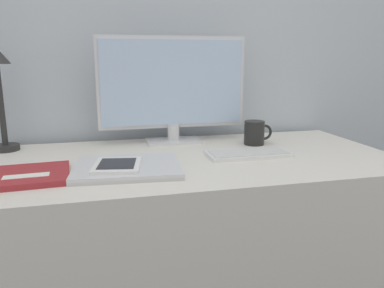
% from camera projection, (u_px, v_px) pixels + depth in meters
% --- Properties ---
extents(wall_back, '(3.60, 0.05, 2.40)m').
position_uv_depth(wall_back, '(160.00, 16.00, 1.50)').
color(wall_back, '#B2BCC6').
rests_on(wall_back, ground_plane).
extents(desk, '(1.43, 0.66, 0.71)m').
position_uv_depth(desk, '(182.00, 255.00, 1.32)').
color(desk, silver).
rests_on(desk, ground_plane).
extents(monitor, '(0.57, 0.11, 0.40)m').
position_uv_depth(monitor, '(173.00, 87.00, 1.42)').
color(monitor, silver).
rests_on(monitor, desk).
extents(keyboard, '(0.28, 0.12, 0.01)m').
position_uv_depth(keyboard, '(248.00, 154.00, 1.26)').
color(keyboard, silver).
rests_on(keyboard, desk).
extents(laptop, '(0.33, 0.27, 0.02)m').
position_uv_depth(laptop, '(127.00, 167.00, 1.10)').
color(laptop, '#BCBCC1').
rests_on(laptop, desk).
extents(ereader, '(0.15, 0.18, 0.01)m').
position_uv_depth(ereader, '(117.00, 165.00, 1.07)').
color(ereader, white).
rests_on(ereader, laptop).
extents(notebook, '(0.22, 0.22, 0.02)m').
position_uv_depth(notebook, '(28.00, 176.00, 1.02)').
color(notebook, maroon).
rests_on(notebook, desk).
extents(coffee_mug, '(0.11, 0.08, 0.09)m').
position_uv_depth(coffee_mug, '(255.00, 133.00, 1.42)').
color(coffee_mug, black).
rests_on(coffee_mug, desk).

